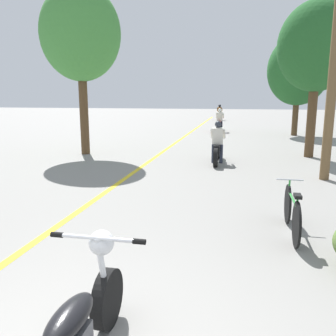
% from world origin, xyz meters
% --- Properties ---
extents(lane_stripe_center, '(0.14, 48.00, 0.01)m').
position_xyz_m(lane_stripe_center, '(-1.70, 12.41, 0.00)').
color(lane_stripe_center, yellow).
rests_on(lane_stripe_center, ground).
extents(utility_pole, '(1.10, 0.24, 5.62)m').
position_xyz_m(utility_pole, '(3.51, 8.09, 2.90)').
color(utility_pole, brown).
rests_on(utility_pole, ground).
extents(roadside_tree_right_near, '(2.68, 2.41, 5.39)m').
position_xyz_m(roadside_tree_right_near, '(3.75, 11.78, 3.81)').
color(roadside_tree_right_near, '#513A23').
rests_on(roadside_tree_right_near, ground).
extents(roadside_tree_right_far, '(3.31, 2.98, 5.47)m').
position_xyz_m(roadside_tree_right_far, '(4.24, 19.23, 3.55)').
color(roadside_tree_right_far, '#513A23').
rests_on(roadside_tree_right_far, ground).
extents(roadside_tree_left, '(2.94, 2.64, 6.07)m').
position_xyz_m(roadside_tree_left, '(-4.50, 10.84, 4.35)').
color(roadside_tree_left, '#513A23').
rests_on(roadside_tree_left, ground).
extents(motorcycle_foreground, '(0.86, 2.04, 1.00)m').
position_xyz_m(motorcycle_foreground, '(0.11, 0.48, 0.42)').
color(motorcycle_foreground, black).
rests_on(motorcycle_foreground, ground).
extents(motorcycle_rider_lead, '(0.50, 2.11, 1.38)m').
position_xyz_m(motorcycle_rider_lead, '(0.56, 9.97, 0.52)').
color(motorcycle_rider_lead, black).
rests_on(motorcycle_rider_lead, ground).
extents(motorcycle_rider_mid, '(0.50, 2.04, 1.43)m').
position_xyz_m(motorcycle_rider_mid, '(0.00, 20.44, 0.54)').
color(motorcycle_rider_mid, black).
rests_on(motorcycle_rider_mid, ground).
extents(motorcycle_rider_far, '(0.50, 1.99, 1.43)m').
position_xyz_m(motorcycle_rider_far, '(-0.66, 31.31, 0.54)').
color(motorcycle_rider_far, black).
rests_on(motorcycle_rider_far, ground).
extents(bicycle_parked, '(0.44, 1.72, 0.80)m').
position_xyz_m(bicycle_parked, '(2.14, 3.93, 0.37)').
color(bicycle_parked, black).
rests_on(bicycle_parked, ground).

